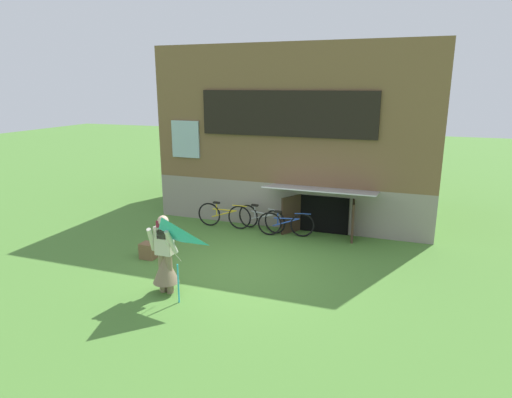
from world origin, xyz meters
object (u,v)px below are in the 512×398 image
(person, at_px, (165,261))
(bicycle_blue, at_px, (286,224))
(bicycle_yellow, at_px, (224,215))
(wooden_crate, at_px, (149,251))
(kite, at_px, (163,239))
(bicycle_silver, at_px, (261,218))

(person, distance_m, bicycle_blue, 4.29)
(bicycle_yellow, relative_size, wooden_crate, 4.37)
(kite, height_order, bicycle_blue, kite)
(bicycle_blue, bearing_deg, bicycle_yellow, 165.14)
(kite, distance_m, bicycle_blue, 4.80)
(person, relative_size, bicycle_yellow, 0.97)
(bicycle_silver, bearing_deg, person, -80.91)
(person, bearing_deg, kite, -62.05)
(bicycle_silver, distance_m, wooden_crate, 3.43)
(bicycle_blue, distance_m, bicycle_yellow, 1.90)
(wooden_crate, bearing_deg, bicycle_blue, 45.06)
(bicycle_silver, distance_m, bicycle_yellow, 1.11)
(person, bearing_deg, wooden_crate, 130.45)
(bicycle_blue, xyz_separation_m, bicycle_silver, (-0.79, 0.23, 0.01))
(kite, distance_m, wooden_crate, 2.79)
(kite, relative_size, bicycle_yellow, 1.01)
(wooden_crate, bearing_deg, bicycle_yellow, 74.82)
(bicycle_silver, xyz_separation_m, wooden_crate, (-1.85, -2.88, -0.17))
(kite, height_order, wooden_crate, kite)
(person, height_order, bicycle_silver, person)
(bicycle_blue, distance_m, wooden_crate, 3.75)
(bicycle_silver, relative_size, wooden_crate, 4.11)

